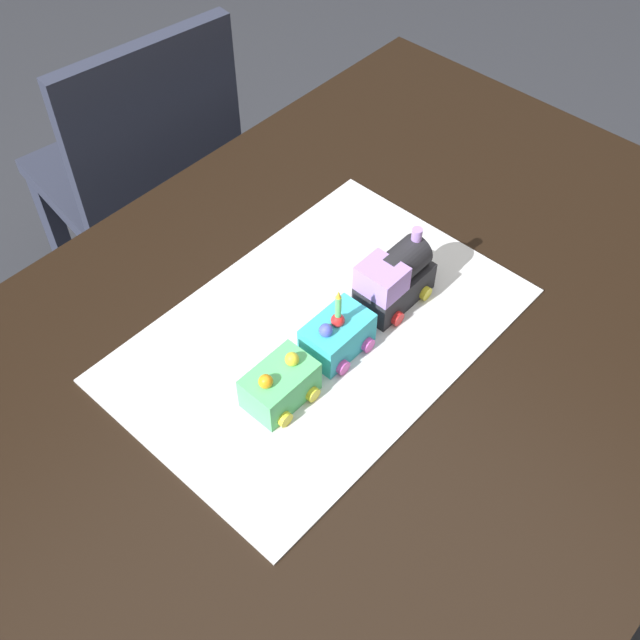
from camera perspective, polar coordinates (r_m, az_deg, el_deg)
ground_plane at (r=1.78m, az=2.39°, el=-16.38°), size 8.00×8.00×0.00m
dining_table at (r=1.23m, az=3.33°, el=-4.40°), size 1.40×1.00×0.74m
chair at (r=1.88m, az=-13.01°, el=10.38°), size 0.45×0.45×0.86m
cake_board at (r=1.15m, az=0.00°, el=-1.03°), size 0.60×0.40×0.00m
cake_locomotive at (r=1.16m, az=5.55°, el=3.09°), size 0.14×0.08×0.12m
cake_car_flatbed_turquoise at (r=1.10m, az=1.28°, el=-1.15°), size 0.10×0.08×0.07m
cake_car_caboose_mint_green at (r=1.05m, az=-2.98°, el=-4.81°), size 0.10×0.08×0.07m
birthday_candle at (r=1.05m, az=1.37°, el=1.17°), size 0.01×0.01×0.05m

